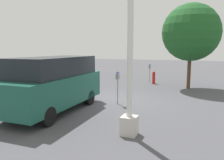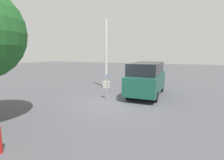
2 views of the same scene
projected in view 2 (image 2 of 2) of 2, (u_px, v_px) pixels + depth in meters
The scene contains 4 objects.
ground_plane at pixel (112, 103), 9.77m from camera, with size 80.00×80.00×0.00m, color #4C4C51.
parking_meter_near at pixel (107, 81), 10.32m from camera, with size 0.21×0.12×1.47m.
lamp_post at pixel (106, 66), 13.74m from camera, with size 0.44×0.44×5.27m.
parked_van at pixel (147, 78), 11.36m from camera, with size 4.80×1.95×2.15m.
Camera 2 is at (-8.67, -3.81, 2.72)m, focal length 28.00 mm.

